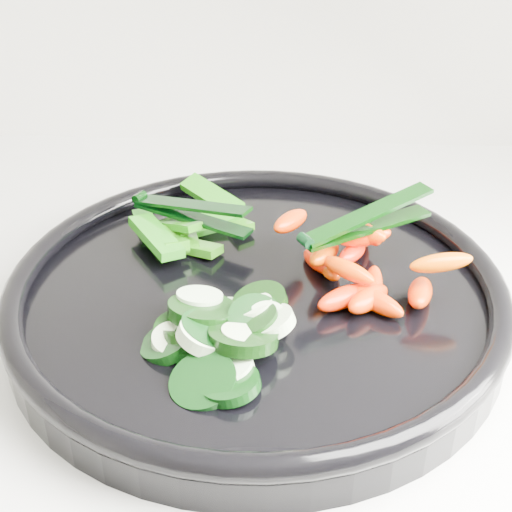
{
  "coord_description": "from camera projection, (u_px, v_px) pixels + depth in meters",
  "views": [
    {
      "loc": [
        -0.34,
        1.21,
        1.26
      ],
      "look_at": [
        -0.36,
        1.65,
        0.99
      ],
      "focal_mm": 50.0,
      "sensor_mm": 36.0,
      "label": 1
    }
  ],
  "objects": [
    {
      "name": "veggie_tray",
      "position": [
        256.0,
        295.0,
        0.54
      ],
      "size": [
        0.45,
        0.45,
        0.04
      ],
      "color": "black",
      "rests_on": "counter"
    },
    {
      "name": "cucumber_pile",
      "position": [
        215.0,
        333.0,
        0.48
      ],
      "size": [
        0.11,
        0.13,
        0.04
      ],
      "color": "black",
      "rests_on": "veggie_tray"
    },
    {
      "name": "carrot_pile",
      "position": [
        357.0,
        261.0,
        0.54
      ],
      "size": [
        0.15,
        0.15,
        0.06
      ],
      "color": "#DE3600",
      "rests_on": "veggie_tray"
    },
    {
      "name": "pepper_pile",
      "position": [
        185.0,
        228.0,
        0.6
      ],
      "size": [
        0.11,
        0.14,
        0.04
      ],
      "color": "#25730A",
      "rests_on": "veggie_tray"
    },
    {
      "name": "tong_carrot",
      "position": [
        364.0,
        222.0,
        0.53
      ],
      "size": [
        0.1,
        0.07,
        0.02
      ],
      "color": "black",
      "rests_on": "carrot_pile"
    },
    {
      "name": "tong_pepper",
      "position": [
        188.0,
        210.0,
        0.59
      ],
      "size": [
        0.11,
        0.06,
        0.02
      ],
      "color": "black",
      "rests_on": "pepper_pile"
    }
  ]
}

